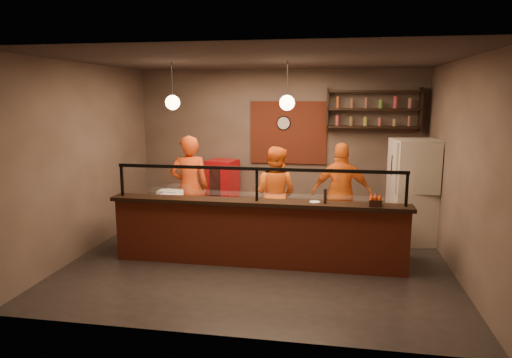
% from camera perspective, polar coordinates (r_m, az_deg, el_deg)
% --- Properties ---
extents(floor, '(6.00, 6.00, 0.00)m').
position_cam_1_polar(floor, '(7.66, 0.49, -9.97)').
color(floor, black).
rests_on(floor, ground).
extents(ceiling, '(6.00, 6.00, 0.00)m').
position_cam_1_polar(ceiling, '(7.20, 0.53, 14.66)').
color(ceiling, '#352D29').
rests_on(ceiling, wall_back).
extents(wall_back, '(6.00, 0.00, 6.00)m').
position_cam_1_polar(wall_back, '(9.71, 2.89, 4.07)').
color(wall_back, '#6A5A4E').
rests_on(wall_back, floor).
extents(wall_left, '(0.00, 5.00, 5.00)m').
position_cam_1_polar(wall_left, '(8.28, -20.45, 2.35)').
color(wall_left, '#6A5A4E').
rests_on(wall_left, floor).
extents(wall_right, '(0.00, 5.00, 5.00)m').
position_cam_1_polar(wall_right, '(7.40, 24.10, 1.22)').
color(wall_right, '#6A5A4E').
rests_on(wall_right, floor).
extents(wall_front, '(6.00, 0.00, 6.00)m').
position_cam_1_polar(wall_front, '(4.85, -4.26, -2.26)').
color(wall_front, '#6A5A4E').
rests_on(wall_front, floor).
extents(brick_patch, '(1.60, 0.04, 1.30)m').
position_cam_1_polar(brick_patch, '(9.64, 4.07, 5.80)').
color(brick_patch, maroon).
rests_on(brick_patch, wall_back).
extents(service_counter, '(4.60, 0.25, 1.00)m').
position_cam_1_polar(service_counter, '(7.21, 0.11, -7.06)').
color(service_counter, maroon).
rests_on(service_counter, floor).
extents(counter_ledge, '(4.70, 0.37, 0.06)m').
position_cam_1_polar(counter_ledge, '(7.07, 0.11, -2.95)').
color(counter_ledge, black).
rests_on(counter_ledge, service_counter).
extents(worktop_cabinet, '(4.60, 0.75, 0.85)m').
position_cam_1_polar(worktop_cabinet, '(7.71, 0.73, -6.49)').
color(worktop_cabinet, gray).
rests_on(worktop_cabinet, floor).
extents(worktop, '(4.60, 0.75, 0.05)m').
position_cam_1_polar(worktop, '(7.59, 0.74, -3.24)').
color(worktop, white).
rests_on(worktop, worktop_cabinet).
extents(sneeze_guard, '(4.50, 0.05, 0.52)m').
position_cam_1_polar(sneeze_guard, '(7.00, 0.11, -0.24)').
color(sneeze_guard, white).
rests_on(sneeze_guard, counter_ledge).
extents(wall_shelving, '(1.84, 0.28, 0.85)m').
position_cam_1_polar(wall_shelving, '(9.44, 14.45, 8.45)').
color(wall_shelving, black).
rests_on(wall_shelving, wall_back).
extents(wall_clock, '(0.30, 0.04, 0.30)m').
position_cam_1_polar(wall_clock, '(9.62, 3.48, 6.99)').
color(wall_clock, black).
rests_on(wall_clock, wall_back).
extents(pendant_left, '(0.24, 0.24, 0.77)m').
position_cam_1_polar(pendant_left, '(7.76, -10.39, 9.40)').
color(pendant_left, black).
rests_on(pendant_left, ceiling).
extents(pendant_right, '(0.24, 0.24, 0.77)m').
position_cam_1_polar(pendant_right, '(7.33, 3.91, 9.50)').
color(pendant_right, black).
rests_on(pendant_right, ceiling).
extents(cook_left, '(0.83, 0.68, 1.95)m').
position_cam_1_polar(cook_left, '(8.61, -8.32, -1.05)').
color(cook_left, '#C94012').
rests_on(cook_left, floor).
extents(cook_mid, '(1.01, 0.89, 1.76)m').
position_cam_1_polar(cook_mid, '(8.41, 2.37, -1.87)').
color(cook_mid, orange).
rests_on(cook_mid, floor).
extents(cook_right, '(1.08, 0.47, 1.84)m').
position_cam_1_polar(cook_right, '(8.42, 10.63, -1.77)').
color(cook_right, orange).
rests_on(cook_right, floor).
extents(fridge, '(0.90, 0.86, 1.90)m').
position_cam_1_polar(fridge, '(8.74, 19.09, -1.51)').
color(fridge, beige).
rests_on(fridge, floor).
extents(red_cooler, '(0.68, 0.65, 1.33)m').
position_cam_1_polar(red_cooler, '(9.73, -4.20, -1.51)').
color(red_cooler, '#AC0B10').
rests_on(red_cooler, floor).
extents(pizza_dough, '(0.67, 0.67, 0.01)m').
position_cam_1_polar(pizza_dough, '(7.52, 0.42, -3.12)').
color(pizza_dough, beige).
rests_on(pizza_dough, worktop).
extents(prep_tub_a, '(0.36, 0.31, 0.16)m').
position_cam_1_polar(prep_tub_a, '(7.99, -10.49, -1.96)').
color(prep_tub_a, silver).
rests_on(prep_tub_a, worktop).
extents(prep_tub_b, '(0.29, 0.24, 0.14)m').
position_cam_1_polar(prep_tub_b, '(8.11, -11.08, -1.87)').
color(prep_tub_b, white).
rests_on(prep_tub_b, worktop).
extents(prep_tub_c, '(0.31, 0.27, 0.14)m').
position_cam_1_polar(prep_tub_c, '(7.78, -10.91, -2.39)').
color(prep_tub_c, white).
rests_on(prep_tub_c, worktop).
extents(rolling_pin, '(0.33, 0.09, 0.06)m').
position_cam_1_polar(rolling_pin, '(8.06, -10.66, -2.23)').
color(rolling_pin, yellow).
rests_on(rolling_pin, worktop).
extents(condiment_caddy, '(0.18, 0.14, 0.10)m').
position_cam_1_polar(condiment_caddy, '(6.93, 14.67, -2.89)').
color(condiment_caddy, black).
rests_on(condiment_caddy, counter_ledge).
extents(pepper_mill, '(0.06, 0.06, 0.22)m').
position_cam_1_polar(pepper_mill, '(6.95, 8.63, -2.12)').
color(pepper_mill, black).
rests_on(pepper_mill, counter_ledge).
extents(small_plate, '(0.18, 0.18, 0.01)m').
position_cam_1_polar(small_plate, '(7.01, 7.36, -2.86)').
color(small_plate, white).
rests_on(small_plate, counter_ledge).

